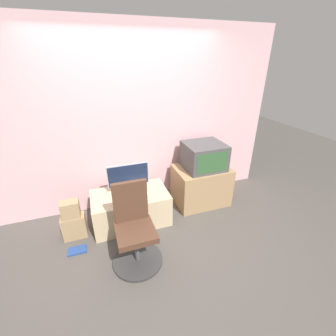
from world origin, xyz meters
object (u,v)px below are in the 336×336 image
object	(u,v)px
main_monitor	(129,178)
crt_tv	(204,156)
cardboard_box_lower	(74,226)
mouse	(146,194)
office_chair	(135,233)
keyboard	(132,197)
book	(77,250)

from	to	relation	value
main_monitor	crt_tv	distance (m)	1.17
cardboard_box_lower	main_monitor	bearing A→B (deg)	12.37
mouse	office_chair	world-z (taller)	office_chair
keyboard	cardboard_box_lower	size ratio (longest dim) A/B	0.92
mouse	office_chair	bearing A→B (deg)	-115.65
cardboard_box_lower	book	world-z (taller)	cardboard_box_lower
keyboard	crt_tv	distance (m)	1.24
keyboard	book	xyz separation A→B (m)	(-0.76, -0.25, -0.45)
main_monitor	office_chair	world-z (taller)	office_chair
main_monitor	crt_tv	xyz separation A→B (m)	(1.16, 0.02, 0.15)
book	cardboard_box_lower	bearing A→B (deg)	92.91
mouse	book	xyz separation A→B (m)	(-0.96, -0.26, -0.46)
cardboard_box_lower	book	size ratio (longest dim) A/B	1.49
main_monitor	mouse	bearing A→B (deg)	-44.43
cardboard_box_lower	keyboard	bearing A→B (deg)	-2.52
keyboard	mouse	world-z (taller)	mouse
keyboard	crt_tv	xyz separation A→B (m)	(1.17, 0.23, 0.34)
crt_tv	book	size ratio (longest dim) A/B	2.66
main_monitor	mouse	size ratio (longest dim) A/B	10.58
keyboard	book	world-z (taller)	keyboard
main_monitor	book	distance (m)	1.10
crt_tv	office_chair	xyz separation A→B (m)	(-1.26, -0.82, -0.42)
crt_tv	book	distance (m)	2.14
mouse	book	world-z (taller)	mouse
main_monitor	office_chair	distance (m)	0.85
office_chair	book	bearing A→B (deg)	153.08
main_monitor	book	bearing A→B (deg)	-149.42
mouse	office_chair	distance (m)	0.68
keyboard	mouse	distance (m)	0.20
mouse	crt_tv	xyz separation A→B (m)	(0.97, 0.21, 0.33)
office_chair	crt_tv	bearing A→B (deg)	33.07
mouse	crt_tv	world-z (taller)	crt_tv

